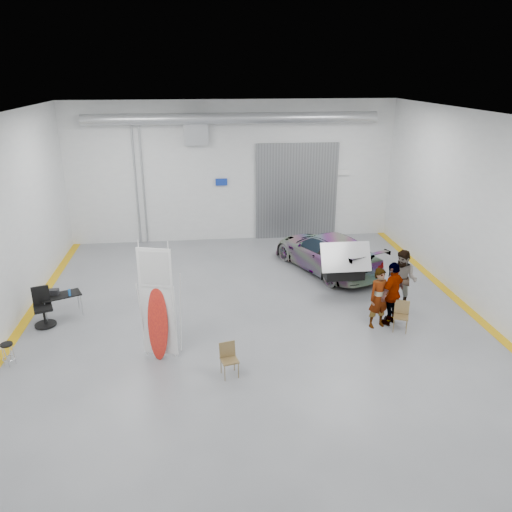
{
  "coord_description": "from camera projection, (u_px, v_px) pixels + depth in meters",
  "views": [
    {
      "loc": [
        -1.47,
        -13.26,
        7.14
      ],
      "look_at": [
        0.27,
        1.67,
        1.5
      ],
      "focal_mm": 35.0,
      "sensor_mm": 36.0,
      "label": 1
    }
  ],
  "objects": [
    {
      "name": "ground",
      "position": [
        253.0,
        322.0,
        15.0
      ],
      "size": [
        16.0,
        16.0,
        0.0
      ],
      "primitive_type": "plane",
      "color": "slate",
      "rests_on": "ground"
    },
    {
      "name": "room_shell",
      "position": [
        253.0,
        173.0,
        15.66
      ],
      "size": [
        14.02,
        16.18,
        6.01
      ],
      "color": "silver",
      "rests_on": "ground"
    },
    {
      "name": "sedan_car",
      "position": [
        327.0,
        252.0,
        18.72
      ],
      "size": [
        3.76,
        5.3,
        1.42
      ],
      "primitive_type": "imported",
      "rotation": [
        0.0,
        0.0,
        3.54
      ],
      "color": "silver",
      "rests_on": "ground"
    },
    {
      "name": "person_a",
      "position": [
        379.0,
        298.0,
        14.47
      ],
      "size": [
        0.75,
        0.58,
        1.83
      ],
      "primitive_type": "imported",
      "rotation": [
        0.0,
        0.0,
        0.24
      ],
      "color": "#8F6C4E",
      "rests_on": "ground"
    },
    {
      "name": "person_b",
      "position": [
        403.0,
        279.0,
        15.66
      ],
      "size": [
        1.17,
        1.15,
        1.9
      ],
      "primitive_type": "imported",
      "rotation": [
        0.0,
        0.0,
        -0.72
      ],
      "color": "teal",
      "rests_on": "ground"
    },
    {
      "name": "person_c",
      "position": [
        392.0,
        293.0,
        14.62
      ],
      "size": [
        1.17,
        1.08,
        1.96
      ],
      "primitive_type": "imported",
      "rotation": [
        0.0,
        0.0,
        3.83
      ],
      "color": "brown",
      "rests_on": "ground"
    },
    {
      "name": "surfboard_display",
      "position": [
        160.0,
        313.0,
        12.71
      ],
      "size": [
        0.89,
        0.42,
        3.25
      ],
      "rotation": [
        0.0,
        0.0,
        -0.28
      ],
      "color": "white",
      "rests_on": "ground"
    },
    {
      "name": "folding_chair_near",
      "position": [
        230.0,
        366.0,
        12.32
      ],
      "size": [
        0.48,
        0.5,
        0.85
      ],
      "rotation": [
        0.0,
        0.0,
        0.22
      ],
      "color": "brown",
      "rests_on": "ground"
    },
    {
      "name": "folding_chair_far",
      "position": [
        400.0,
        322.0,
        14.45
      ],
      "size": [
        0.54,
        0.58,
        0.87
      ],
      "rotation": [
        0.0,
        0.0,
        -0.41
      ],
      "color": "brown",
      "rests_on": "ground"
    },
    {
      "name": "shop_stool",
      "position": [
        8.0,
        354.0,
        12.73
      ],
      "size": [
        0.32,
        0.32,
        0.63
      ],
      "rotation": [
        0.0,
        0.0,
        -0.3
      ],
      "color": "black",
      "rests_on": "ground"
    },
    {
      "name": "work_table",
      "position": [
        59.0,
        295.0,
        15.15
      ],
      "size": [
        1.26,
        0.98,
        0.92
      ],
      "rotation": [
        0.0,
        0.0,
        0.42
      ],
      "color": "#999CA1",
      "rests_on": "ground"
    },
    {
      "name": "office_chair",
      "position": [
        44.0,
        309.0,
        14.69
      ],
      "size": [
        0.65,
        0.68,
        1.16
      ],
      "rotation": [
        0.0,
        0.0,
        0.35
      ],
      "color": "black",
      "rests_on": "ground"
    },
    {
      "name": "trunk_lid",
      "position": [
        344.0,
        254.0,
        16.41
      ],
      "size": [
        1.66,
        1.01,
        0.04
      ],
      "primitive_type": "cube",
      "color": "silver",
      "rests_on": "sedan_car"
    }
  ]
}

